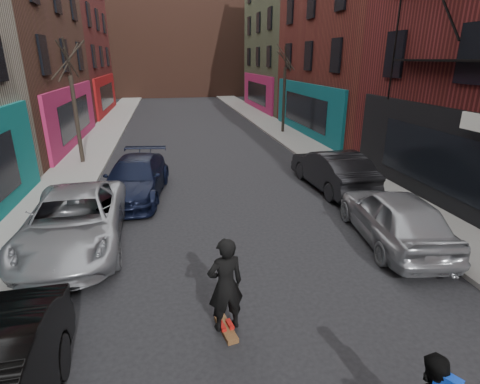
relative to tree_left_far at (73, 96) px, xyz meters
name	(u,v)px	position (x,y,z in m)	size (l,w,h in m)	color
sidewalk_left	(112,124)	(-0.05, 12.00, -3.31)	(2.50, 84.00, 0.13)	gray
sidewalk_right	(263,120)	(12.45, 12.00, -3.31)	(2.50, 84.00, 0.13)	gray
building_far	(175,44)	(6.20, 38.00, 3.62)	(40.00, 10.00, 14.00)	#47281E
tree_left_far	(73,96)	(0.00, 0.00, 0.00)	(2.00, 2.00, 6.50)	black
tree_right_far	(285,82)	(12.40, 6.00, 0.15)	(2.00, 2.00, 6.80)	black
parked_left_far	(75,220)	(1.60, -9.24, -2.60)	(2.59, 5.62, 1.56)	#9B9DA3
parked_left_end	(135,178)	(3.00, -5.42, -2.64)	(2.09, 5.13, 1.49)	black
parked_right_far	(394,216)	(10.54, -10.75, -2.58)	(1.90, 4.73, 1.61)	#96999E
parked_right_end	(332,169)	(10.80, -5.89, -2.58)	(1.70, 4.87, 1.60)	black
skateboard	(226,329)	(5.20, -13.59, -3.33)	(0.22, 0.80, 0.10)	brown
skateboarder	(225,285)	(5.20, -13.59, -2.32)	(0.70, 0.46, 1.93)	black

